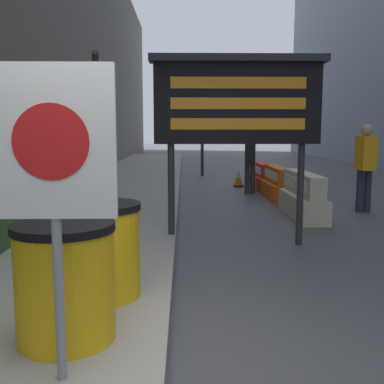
% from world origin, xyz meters
% --- Properties ---
extents(ground_plane, '(120.00, 120.00, 0.00)m').
position_xyz_m(ground_plane, '(0.00, 0.00, 0.00)').
color(ground_plane, '#474749').
extents(building_left_facade, '(0.40, 50.40, 10.04)m').
position_xyz_m(building_left_facade, '(-3.42, 9.80, 5.02)').
color(building_left_facade, '#706656').
rests_on(building_left_facade, ground_plane).
extents(bare_tree, '(1.78, 1.85, 3.32)m').
position_xyz_m(bare_tree, '(-2.59, 7.75, 1.82)').
color(bare_tree, '#4C3D2D').
rests_on(bare_tree, sidewalk_left).
extents(barrel_drum_foreground, '(0.74, 0.74, 0.87)m').
position_xyz_m(barrel_drum_foreground, '(-0.74, 0.35, 0.61)').
color(barrel_drum_foreground, yellow).
rests_on(barrel_drum_foreground, sidewalk_left).
extents(barrel_drum_middle, '(0.74, 0.74, 0.87)m').
position_xyz_m(barrel_drum_middle, '(-0.64, 1.23, 0.61)').
color(barrel_drum_middle, yellow).
rests_on(barrel_drum_middle, sidewalk_left).
extents(warning_sign, '(0.74, 0.08, 1.91)m').
position_xyz_m(warning_sign, '(-0.64, -0.22, 1.51)').
color(warning_sign, gray).
rests_on(warning_sign, sidewalk_left).
extents(message_board, '(2.52, 0.36, 2.76)m').
position_xyz_m(message_board, '(0.90, 3.74, 2.10)').
color(message_board, '#28282B').
rests_on(message_board, ground_plane).
extents(jersey_barrier_cream, '(0.52, 2.07, 0.89)m').
position_xyz_m(jersey_barrier_cream, '(2.50, 5.96, 0.39)').
color(jersey_barrier_cream, beige).
rests_on(jersey_barrier_cream, ground_plane).
extents(jersey_barrier_orange_far, '(0.53, 1.87, 0.81)m').
position_xyz_m(jersey_barrier_orange_far, '(2.50, 8.45, 0.35)').
color(jersey_barrier_orange_far, orange).
rests_on(jersey_barrier_orange_far, ground_plane).
extents(jersey_barrier_red_striped, '(0.63, 1.75, 0.76)m').
position_xyz_m(jersey_barrier_red_striped, '(2.50, 10.44, 0.34)').
color(jersey_barrier_red_striped, red).
rests_on(jersey_barrier_red_striped, ground_plane).
extents(traffic_cone_near, '(0.33, 0.33, 0.59)m').
position_xyz_m(traffic_cone_near, '(2.48, 13.17, 0.29)').
color(traffic_cone_near, black).
rests_on(traffic_cone_near, ground_plane).
extents(traffic_cone_mid, '(0.31, 0.31, 0.55)m').
position_xyz_m(traffic_cone_mid, '(1.82, 10.90, 0.27)').
color(traffic_cone_mid, black).
rests_on(traffic_cone_mid, ground_plane).
extents(traffic_light_near_curb, '(0.28, 0.44, 3.67)m').
position_xyz_m(traffic_light_near_curb, '(0.85, 14.38, 2.67)').
color(traffic_light_near_curb, '#2D2D30').
rests_on(traffic_light_near_curb, ground_plane).
extents(pedestrian_worker, '(0.31, 0.49, 1.84)m').
position_xyz_m(pedestrian_worker, '(3.93, 6.49, 1.09)').
color(pedestrian_worker, '#23283D').
rests_on(pedestrian_worker, ground_plane).
extents(pedestrian_passerby, '(0.35, 0.48, 1.69)m').
position_xyz_m(pedestrian_passerby, '(1.93, 9.27, 1.00)').
color(pedestrian_passerby, '#333338').
rests_on(pedestrian_passerby, ground_plane).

